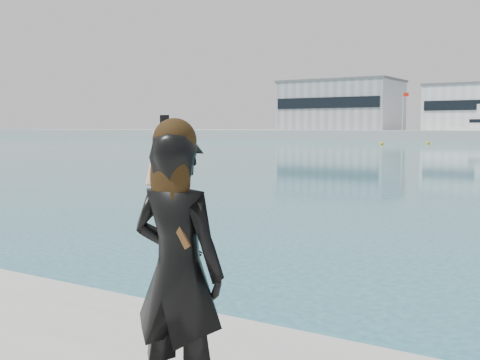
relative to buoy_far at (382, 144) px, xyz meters
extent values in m
cube|color=gray|center=(-25.82, 43.74, 7.50)|extent=(26.00, 16.00, 11.00)
cube|color=black|center=(-25.82, 35.64, 8.05)|extent=(24.70, 0.20, 2.42)
cube|color=#59595B|center=(-25.82, 43.74, 13.25)|extent=(26.52, 16.32, 0.50)
cylinder|color=silver|center=(-8.82, 36.74, 6.00)|extent=(0.16, 0.16, 8.00)
cube|color=red|center=(-8.22, 36.74, 9.40)|extent=(1.20, 0.04, 0.80)
sphere|color=#FFB60D|center=(0.00, 0.00, 0.00)|extent=(0.50, 0.50, 0.50)
sphere|color=#FFB60D|center=(4.87, 7.45, 0.00)|extent=(0.50, 0.50, 0.50)
imported|color=black|center=(29.27, -84.97, 1.67)|extent=(0.66, 0.46, 1.73)
sphere|color=black|center=(29.27, -84.99, 2.48)|extent=(0.27, 0.27, 0.27)
ellipsoid|color=black|center=(29.27, -85.04, 2.26)|extent=(0.29, 0.15, 0.46)
cylinder|color=tan|center=(29.04, -84.89, 2.36)|extent=(0.09, 0.21, 0.38)
cylinder|color=white|center=(29.04, -84.85, 2.51)|extent=(0.10, 0.10, 0.03)
cube|color=black|center=(29.04, -84.81, 2.57)|extent=(0.06, 0.02, 0.13)
cube|color=#4C2D14|center=(29.30, -85.05, 2.01)|extent=(0.24, 0.03, 0.35)
camera|label=1|loc=(31.56, -87.80, 2.55)|focal=45.00mm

